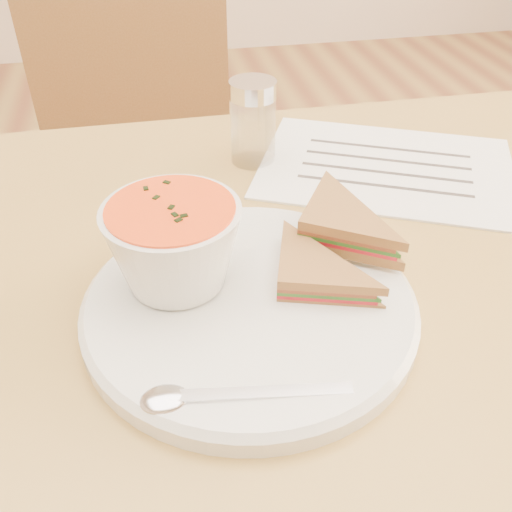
{
  "coord_description": "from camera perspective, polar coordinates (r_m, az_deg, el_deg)",
  "views": [
    {
      "loc": [
        -0.12,
        -0.48,
        1.12
      ],
      "look_at": [
        -0.04,
        -0.08,
        0.8
      ],
      "focal_mm": 40.0,
      "sensor_mm": 36.0,
      "label": 1
    }
  ],
  "objects": [
    {
      "name": "sandwich_half_b",
      "position": [
        0.56,
        4.13,
        2.09
      ],
      "size": [
        0.15,
        0.15,
        0.03
      ],
      "primitive_type": null,
      "rotation": [
        0.0,
        0.0,
        -0.56
      ],
      "color": "olive",
      "rests_on": "plate"
    },
    {
      "name": "spoon",
      "position": [
        0.44,
        -1.83,
        -13.72
      ],
      "size": [
        0.19,
        0.06,
        0.01
      ],
      "primitive_type": null,
      "rotation": [
        0.0,
        0.0,
        -0.13
      ],
      "color": "silver",
      "rests_on": "plate"
    },
    {
      "name": "sandwich_half_a",
      "position": [
        0.51,
        2.09,
        -3.86
      ],
      "size": [
        0.12,
        0.12,
        0.03
      ],
      "primitive_type": null,
      "rotation": [
        0.0,
        0.0,
        -0.3
      ],
      "color": "olive",
      "rests_on": "plate"
    },
    {
      "name": "plate",
      "position": [
        0.53,
        -0.63,
        -5.03
      ],
      "size": [
        0.35,
        0.35,
        0.02
      ],
      "primitive_type": null,
      "rotation": [
        0.0,
        0.0,
        0.14
      ],
      "color": "silver",
      "rests_on": "dining_table"
    },
    {
      "name": "chair_far",
      "position": [
        1.2,
        -11.18,
        3.16
      ],
      "size": [
        0.43,
        0.43,
        0.9
      ],
      "primitive_type": null,
      "rotation": [
        0.0,
        0.0,
        3.08
      ],
      "color": "brown",
      "rests_on": "floor"
    },
    {
      "name": "soup_bowl",
      "position": [
        0.52,
        -8.14,
        0.67
      ],
      "size": [
        0.15,
        0.15,
        0.09
      ],
      "primitive_type": null,
      "rotation": [
        0.0,
        0.0,
        -0.2
      ],
      "color": "silver",
      "rests_on": "plate"
    },
    {
      "name": "condiment_shaker",
      "position": [
        0.76,
        -0.31,
        13.22
      ],
      "size": [
        0.07,
        0.07,
        0.11
      ],
      "primitive_type": null,
      "rotation": [
        0.0,
        0.0,
        0.17
      ],
      "color": "silver",
      "rests_on": "dining_table"
    },
    {
      "name": "paper_menu",
      "position": [
        0.78,
        12.89,
        8.66
      ],
      "size": [
        0.4,
        0.35,
        0.0
      ],
      "primitive_type": null,
      "rotation": [
        0.0,
        0.0,
        -0.44
      ],
      "color": "white",
      "rests_on": "dining_table"
    },
    {
      "name": "dining_table",
      "position": [
        0.89,
        1.29,
        -18.78
      ],
      "size": [
        1.0,
        0.7,
        0.75
      ],
      "primitive_type": null,
      "color": "olive",
      "rests_on": "floor"
    }
  ]
}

